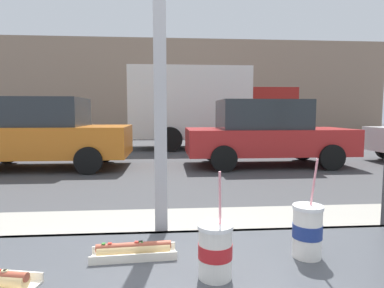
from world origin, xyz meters
TOP-DOWN VIEW (x-y plane):
  - ground_plane at (0.00, 8.00)m, footprint 60.00×60.00m
  - sidewalk_strip at (0.00, 1.60)m, footprint 16.00×2.80m
  - window_wall at (0.00, 0.08)m, footprint 2.85×0.20m
  - building_facade_far at (0.00, 19.57)m, footprint 28.00×1.20m
  - soda_cup_left at (0.48, -0.23)m, footprint 0.10×0.10m
  - soda_cup_right at (0.16, -0.34)m, footprint 0.10×0.10m
  - hotdog_tray_far at (-0.09, -0.19)m, footprint 0.28×0.10m
  - parked_car_orange at (-3.11, 7.28)m, footprint 4.29×2.08m
  - parked_car_red at (2.67, 7.28)m, footprint 4.32×1.94m
  - box_truck at (1.62, 11.66)m, footprint 6.29×2.44m

SIDE VIEW (x-z plane):
  - ground_plane at x=0.00m, z-range 0.00..0.00m
  - sidewalk_strip at x=0.00m, z-range 0.00..0.15m
  - parked_car_red at x=2.67m, z-range 0.00..1.75m
  - parked_car_orange at x=-3.11m, z-range 0.01..1.79m
  - hotdog_tray_far at x=-0.09m, z-range 0.94..1.00m
  - soda_cup_right at x=0.16m, z-range 0.87..1.19m
  - soda_cup_left at x=0.48m, z-range 0.87..1.20m
  - box_truck at x=1.62m, z-range 0.11..3.23m
  - window_wall at x=0.00m, z-range 0.34..3.24m
  - building_facade_far at x=0.00m, z-range 0.00..5.88m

